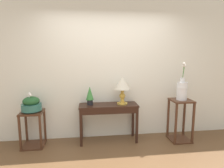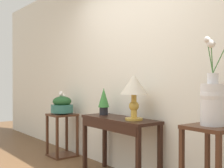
% 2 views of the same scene
% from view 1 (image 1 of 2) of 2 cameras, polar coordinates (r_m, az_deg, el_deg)
% --- Properties ---
extents(back_wall_with_art, '(9.00, 0.10, 2.80)m').
position_cam_1_polar(back_wall_with_art, '(3.79, -0.78, 4.70)').
color(back_wall_with_art, silver).
rests_on(back_wall_with_art, ground).
extents(console_table, '(1.11, 0.38, 0.74)m').
position_cam_1_polar(console_table, '(3.63, -1.04, -8.02)').
color(console_table, black).
rests_on(console_table, ground).
extents(table_lamp, '(0.31, 0.31, 0.51)m').
position_cam_1_polar(table_lamp, '(3.58, 3.17, -0.41)').
color(table_lamp, gold).
rests_on(table_lamp, console_table).
extents(potted_plant_on_console, '(0.14, 0.14, 0.35)m').
position_cam_1_polar(potted_plant_on_console, '(3.57, -6.72, -3.27)').
color(potted_plant_on_console, black).
rests_on(potted_plant_on_console, console_table).
extents(pedestal_stand_left, '(0.39, 0.39, 0.66)m').
position_cam_1_polar(pedestal_stand_left, '(3.83, -22.70, -12.40)').
color(pedestal_stand_left, '#472819').
rests_on(pedestal_stand_left, ground).
extents(planter_bowl_wide_left, '(0.35, 0.35, 0.35)m').
position_cam_1_polar(planter_bowl_wide_left, '(3.69, -23.15, -5.61)').
color(planter_bowl_wide_left, '#2D665B').
rests_on(planter_bowl_wide_left, pedestal_stand_left).
extents(pedestal_stand_right, '(0.39, 0.39, 0.82)m').
position_cam_1_polar(pedestal_stand_right, '(3.98, 19.86, -10.22)').
color(pedestal_stand_right, '#472819').
rests_on(pedestal_stand_right, ground).
extents(flower_vase_tall_right, '(0.20, 0.20, 0.71)m').
position_cam_1_polar(flower_vase_tall_right, '(3.82, 20.36, -1.32)').
color(flower_vase_tall_right, silver).
rests_on(flower_vase_tall_right, pedestal_stand_right).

